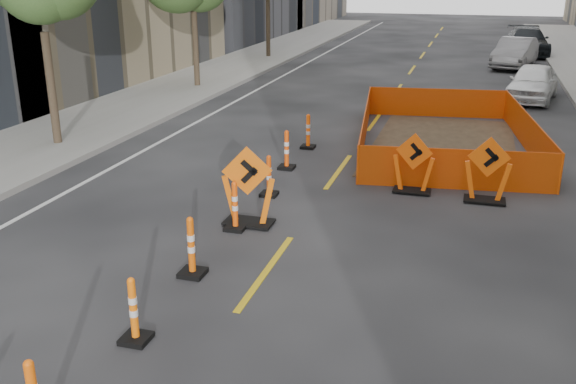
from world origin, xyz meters
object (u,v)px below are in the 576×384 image
(channelizer_5, at_px, (235,206))
(chevron_sign_center, at_px, (414,163))
(channelizer_8, at_px, (308,131))
(parked_car_mid, at_px, (515,53))
(channelizer_6, at_px, (269,176))
(chevron_sign_left, at_px, (248,186))
(parked_car_far, at_px, (527,41))
(channelizer_7, at_px, (287,150))
(channelizer_3, at_px, (133,310))
(chevron_sign_right, at_px, (488,170))
(parked_car_near, at_px, (533,82))
(channelizer_4, at_px, (191,246))

(channelizer_5, bearing_deg, chevron_sign_center, 45.78)
(channelizer_8, relative_size, parked_car_mid, 0.22)
(channelizer_5, xyz_separation_m, parked_car_mid, (6.22, 24.69, 0.25))
(channelizer_6, bearing_deg, chevron_sign_left, -85.46)
(channelizer_8, relative_size, parked_car_far, 0.19)
(channelizer_7, bearing_deg, channelizer_5, -87.66)
(channelizer_3, bearing_deg, channelizer_5, 91.32)
(channelizer_5, bearing_deg, parked_car_mid, 75.86)
(chevron_sign_right, distance_m, parked_car_far, 27.34)
(channelizer_5, relative_size, parked_car_near, 0.25)
(channelizer_6, distance_m, channelizer_8, 4.24)
(channelizer_5, distance_m, chevron_sign_right, 5.72)
(channelizer_3, relative_size, parked_car_near, 0.24)
(parked_car_near, distance_m, parked_car_mid, 8.94)
(parked_car_far, bearing_deg, channelizer_7, -109.00)
(channelizer_4, distance_m, parked_car_mid, 27.51)
(chevron_sign_center, relative_size, parked_car_near, 0.35)
(channelizer_4, distance_m, channelizer_6, 4.23)
(channelizer_6, height_order, chevron_sign_left, chevron_sign_left)
(parked_car_near, bearing_deg, channelizer_7, -109.52)
(channelizer_7, bearing_deg, parked_car_near, 59.75)
(parked_car_mid, bearing_deg, channelizer_4, -89.63)
(channelizer_3, height_order, channelizer_7, channelizer_7)
(channelizer_4, distance_m, chevron_sign_left, 2.46)
(channelizer_7, distance_m, parked_car_mid, 21.43)
(channelizer_4, distance_m, channelizer_5, 2.12)
(parked_car_mid, relative_size, parked_car_far, 0.85)
(channelizer_6, distance_m, chevron_sign_right, 4.89)
(channelizer_8, bearing_deg, channelizer_6, -87.64)
(channelizer_8, distance_m, chevron_sign_center, 4.54)
(channelizer_5, xyz_separation_m, channelizer_6, (0.03, 2.12, -0.03))
(channelizer_7, height_order, parked_car_far, parked_car_far)
(channelizer_4, xyz_separation_m, chevron_sign_right, (4.80, 5.19, 0.22))
(channelizer_3, relative_size, channelizer_4, 0.93)
(channelizer_3, bearing_deg, channelizer_7, 91.83)
(channelizer_5, height_order, parked_car_mid, parked_car_mid)
(channelizer_4, bearing_deg, channelizer_5, 90.40)
(channelizer_5, distance_m, parked_car_near, 17.06)
(channelizer_5, xyz_separation_m, chevron_sign_right, (4.82, 3.08, 0.25))
(channelizer_7, bearing_deg, channelizer_4, -88.31)
(channelizer_7, xyz_separation_m, chevron_sign_center, (3.35, -0.97, 0.20))
(channelizer_8, bearing_deg, chevron_sign_left, -86.99)
(channelizer_7, xyz_separation_m, chevron_sign_left, (0.34, -3.91, 0.32))
(channelizer_5, bearing_deg, channelizer_8, 91.32)
(channelizer_8, relative_size, chevron_sign_left, 0.61)
(channelizer_3, relative_size, chevron_sign_right, 0.66)
(chevron_sign_right, distance_m, parked_car_mid, 21.66)
(channelizer_6, bearing_deg, channelizer_8, 92.36)
(channelizer_5, height_order, chevron_sign_left, chevron_sign_left)
(channelizer_3, distance_m, parked_car_far, 35.26)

